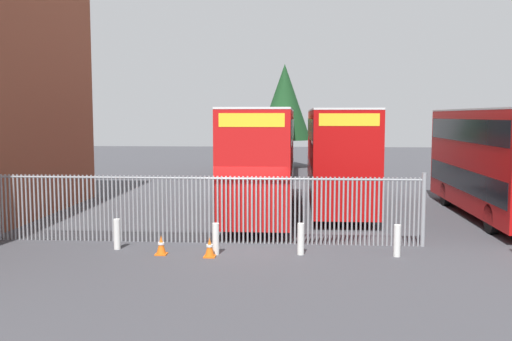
{
  "coord_description": "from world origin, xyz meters",
  "views": [
    {
      "loc": [
        1.64,
        -18.11,
        4.14
      ],
      "look_at": [
        0.0,
        4.0,
        2.0
      ],
      "focal_mm": 39.92,
      "sensor_mm": 36.0,
      "label": 1
    }
  ],
  "objects_px": {
    "double_decker_bus_behind_fence_right": "(338,154)",
    "bollard_near_left": "(117,234)",
    "double_decker_bus_near_gate": "(262,157)",
    "double_decker_bus_far_back": "(275,140)",
    "bollard_far_right": "(397,241)",
    "bollard_center_front": "(216,239)",
    "traffic_cone_by_gate": "(210,247)",
    "double_decker_bus_behind_fence_left": "(494,158)",
    "bollard_near_right": "(301,239)",
    "traffic_cone_mid_forecourt": "(161,245)"
  },
  "relations": [
    {
      "from": "traffic_cone_by_gate",
      "to": "traffic_cone_mid_forecourt",
      "type": "xyz_separation_m",
      "value": [
        -1.49,
        0.18,
        0.0
      ]
    },
    {
      "from": "double_decker_bus_near_gate",
      "to": "double_decker_bus_far_back",
      "type": "xyz_separation_m",
      "value": [
        -0.18,
        17.59,
        0.0
      ]
    },
    {
      "from": "double_decker_bus_near_gate",
      "to": "double_decker_bus_behind_fence_left",
      "type": "height_order",
      "value": "same"
    },
    {
      "from": "traffic_cone_mid_forecourt",
      "to": "bollard_center_front",
      "type": "bearing_deg",
      "value": 4.88
    },
    {
      "from": "double_decker_bus_behind_fence_left",
      "to": "traffic_cone_mid_forecourt",
      "type": "bearing_deg",
      "value": -148.92
    },
    {
      "from": "double_decker_bus_behind_fence_left",
      "to": "bollard_near_right",
      "type": "relative_size",
      "value": 11.38
    },
    {
      "from": "double_decker_bus_behind_fence_right",
      "to": "double_decker_bus_far_back",
      "type": "height_order",
      "value": "same"
    },
    {
      "from": "double_decker_bus_behind_fence_right",
      "to": "double_decker_bus_near_gate",
      "type": "bearing_deg",
      "value": -147.7
    },
    {
      "from": "double_decker_bus_far_back",
      "to": "bollard_far_right",
      "type": "distance_m",
      "value": 24.97
    },
    {
      "from": "double_decker_bus_near_gate",
      "to": "double_decker_bus_behind_fence_left",
      "type": "xyz_separation_m",
      "value": [
        9.43,
        0.05,
        0.0
      ]
    },
    {
      "from": "bollard_near_left",
      "to": "traffic_cone_by_gate",
      "type": "relative_size",
      "value": 1.61
    },
    {
      "from": "double_decker_bus_near_gate",
      "to": "traffic_cone_by_gate",
      "type": "bearing_deg",
      "value": -98.33
    },
    {
      "from": "double_decker_bus_near_gate",
      "to": "bollard_near_left",
      "type": "bearing_deg",
      "value": -121.99
    },
    {
      "from": "double_decker_bus_near_gate",
      "to": "double_decker_bus_far_back",
      "type": "distance_m",
      "value": 17.59
    },
    {
      "from": "bollard_near_left",
      "to": "bollard_near_right",
      "type": "relative_size",
      "value": 1.0
    },
    {
      "from": "double_decker_bus_behind_fence_right",
      "to": "bollard_near_right",
      "type": "relative_size",
      "value": 11.38
    },
    {
      "from": "double_decker_bus_behind_fence_left",
      "to": "bollard_far_right",
      "type": "bearing_deg",
      "value": -125.83
    },
    {
      "from": "bollard_center_front",
      "to": "double_decker_bus_behind_fence_left",
      "type": "bearing_deg",
      "value": 34.36
    },
    {
      "from": "traffic_cone_by_gate",
      "to": "bollard_far_right",
      "type": "bearing_deg",
      "value": 4.93
    },
    {
      "from": "double_decker_bus_behind_fence_left",
      "to": "traffic_cone_by_gate",
      "type": "bearing_deg",
      "value": -144.8
    },
    {
      "from": "bollard_center_front",
      "to": "traffic_cone_by_gate",
      "type": "xyz_separation_m",
      "value": [
        -0.14,
        -0.32,
        -0.19
      ]
    },
    {
      "from": "double_decker_bus_near_gate",
      "to": "double_decker_bus_behind_fence_right",
      "type": "bearing_deg",
      "value": 32.3
    },
    {
      "from": "bollard_near_right",
      "to": "bollard_near_left",
      "type": "bearing_deg",
      "value": 177.13
    },
    {
      "from": "bollard_far_right",
      "to": "traffic_cone_mid_forecourt",
      "type": "distance_m",
      "value": 6.99
    },
    {
      "from": "double_decker_bus_behind_fence_left",
      "to": "double_decker_bus_far_back",
      "type": "distance_m",
      "value": 19.99
    },
    {
      "from": "bollard_near_right",
      "to": "traffic_cone_mid_forecourt",
      "type": "height_order",
      "value": "bollard_near_right"
    },
    {
      "from": "bollard_center_front",
      "to": "double_decker_bus_near_gate",
      "type": "bearing_deg",
      "value": 82.39
    },
    {
      "from": "bollard_far_right",
      "to": "double_decker_bus_near_gate",
      "type": "bearing_deg",
      "value": 122.7
    },
    {
      "from": "double_decker_bus_behind_fence_left",
      "to": "bollard_far_right",
      "type": "xyz_separation_m",
      "value": [
        -5.01,
        -6.93,
        -1.95
      ]
    },
    {
      "from": "double_decker_bus_behind_fence_right",
      "to": "traffic_cone_by_gate",
      "type": "height_order",
      "value": "double_decker_bus_behind_fence_right"
    },
    {
      "from": "bollard_near_right",
      "to": "double_decker_bus_behind_fence_left",
      "type": "bearing_deg",
      "value": 41.4
    },
    {
      "from": "bollard_near_right",
      "to": "traffic_cone_by_gate",
      "type": "height_order",
      "value": "bollard_near_right"
    },
    {
      "from": "bollard_far_right",
      "to": "traffic_cone_by_gate",
      "type": "xyz_separation_m",
      "value": [
        -5.5,
        -0.47,
        -0.19
      ]
    },
    {
      "from": "double_decker_bus_behind_fence_right",
      "to": "bollard_near_left",
      "type": "relative_size",
      "value": 11.38
    },
    {
      "from": "double_decker_bus_behind_fence_left",
      "to": "traffic_cone_by_gate",
      "type": "distance_m",
      "value": 13.03
    },
    {
      "from": "bollard_center_front",
      "to": "bollard_near_right",
      "type": "relative_size",
      "value": 1.0
    },
    {
      "from": "bollard_near_left",
      "to": "traffic_cone_mid_forecourt",
      "type": "height_order",
      "value": "bollard_near_left"
    },
    {
      "from": "bollard_near_left",
      "to": "traffic_cone_by_gate",
      "type": "xyz_separation_m",
      "value": [
        3.03,
        -0.79,
        -0.19
      ]
    },
    {
      "from": "double_decker_bus_near_gate",
      "to": "double_decker_bus_behind_fence_right",
      "type": "relative_size",
      "value": 1.0
    },
    {
      "from": "bollard_near_left",
      "to": "bollard_far_right",
      "type": "relative_size",
      "value": 1.0
    },
    {
      "from": "bollard_near_left",
      "to": "bollard_center_front",
      "type": "xyz_separation_m",
      "value": [
        3.16,
        -0.47,
        0.0
      ]
    },
    {
      "from": "double_decker_bus_behind_fence_left",
      "to": "bollard_center_front",
      "type": "xyz_separation_m",
      "value": [
        -10.37,
        -7.09,
        -1.95
      ]
    },
    {
      "from": "double_decker_bus_near_gate",
      "to": "traffic_cone_by_gate",
      "type": "xyz_separation_m",
      "value": [
        -1.08,
        -7.36,
        -2.13
      ]
    },
    {
      "from": "double_decker_bus_behind_fence_left",
      "to": "bollard_near_left",
      "type": "height_order",
      "value": "double_decker_bus_behind_fence_left"
    },
    {
      "from": "double_decker_bus_far_back",
      "to": "bollard_far_right",
      "type": "height_order",
      "value": "double_decker_bus_far_back"
    },
    {
      "from": "traffic_cone_by_gate",
      "to": "traffic_cone_mid_forecourt",
      "type": "bearing_deg",
      "value": 173.02
    },
    {
      "from": "bollard_near_right",
      "to": "bollard_far_right",
      "type": "distance_m",
      "value": 2.83
    },
    {
      "from": "double_decker_bus_far_back",
      "to": "bollard_near_right",
      "type": "xyz_separation_m",
      "value": [
        1.77,
        -24.44,
        -1.95
      ]
    },
    {
      "from": "double_decker_bus_behind_fence_left",
      "to": "traffic_cone_mid_forecourt",
      "type": "relative_size",
      "value": 18.32
    },
    {
      "from": "double_decker_bus_near_gate",
      "to": "double_decker_bus_behind_fence_left",
      "type": "relative_size",
      "value": 1.0
    }
  ]
}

